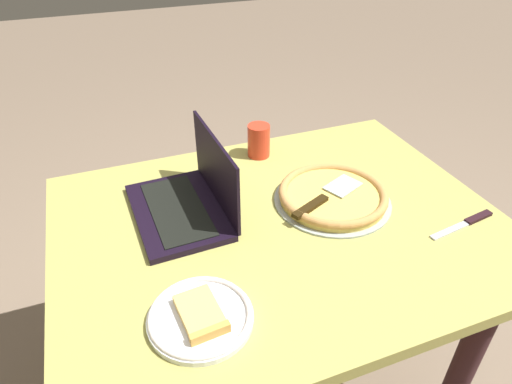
{
  "coord_description": "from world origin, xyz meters",
  "views": [
    {
      "loc": [
        0.4,
        0.85,
        1.49
      ],
      "look_at": [
        0.05,
        -0.06,
        0.81
      ],
      "focal_mm": 31.27,
      "sensor_mm": 36.0,
      "label": 1
    }
  ],
  "objects_px": {
    "dining_table": "(280,250)",
    "pizza_tray": "(333,196)",
    "pizza_plate": "(201,316)",
    "drink_cup": "(259,140)",
    "table_knife": "(468,222)",
    "laptop": "(189,198)"
  },
  "relations": [
    {
      "from": "pizza_plate",
      "to": "laptop",
      "type": "bearing_deg",
      "value": -100.74
    },
    {
      "from": "pizza_plate",
      "to": "dining_table",
      "type": "bearing_deg",
      "value": -139.8
    },
    {
      "from": "pizza_plate",
      "to": "drink_cup",
      "type": "relative_size",
      "value": 2.03
    },
    {
      "from": "laptop",
      "to": "drink_cup",
      "type": "xyz_separation_m",
      "value": [
        -0.29,
        -0.22,
        0.01
      ]
    },
    {
      "from": "dining_table",
      "to": "laptop",
      "type": "distance_m",
      "value": 0.29
    },
    {
      "from": "laptop",
      "to": "pizza_tray",
      "type": "distance_m",
      "value": 0.4
    },
    {
      "from": "dining_table",
      "to": "pizza_plate",
      "type": "height_order",
      "value": "pizza_plate"
    },
    {
      "from": "pizza_plate",
      "to": "table_knife",
      "type": "relative_size",
      "value": 1.01
    },
    {
      "from": "dining_table",
      "to": "pizza_tray",
      "type": "relative_size",
      "value": 3.56
    },
    {
      "from": "dining_table",
      "to": "pizza_tray",
      "type": "distance_m",
      "value": 0.22
    },
    {
      "from": "dining_table",
      "to": "drink_cup",
      "type": "relative_size",
      "value": 10.83
    },
    {
      "from": "dining_table",
      "to": "pizza_tray",
      "type": "xyz_separation_m",
      "value": [
        -0.18,
        -0.04,
        0.12
      ]
    },
    {
      "from": "table_knife",
      "to": "pizza_plate",
      "type": "bearing_deg",
      "value": 4.53
    },
    {
      "from": "laptop",
      "to": "table_knife",
      "type": "distance_m",
      "value": 0.75
    },
    {
      "from": "laptop",
      "to": "pizza_tray",
      "type": "height_order",
      "value": "laptop"
    },
    {
      "from": "table_knife",
      "to": "pizza_tray",
      "type": "bearing_deg",
      "value": -36.77
    },
    {
      "from": "laptop",
      "to": "pizza_tray",
      "type": "relative_size",
      "value": 1.06
    },
    {
      "from": "dining_table",
      "to": "laptop",
      "type": "height_order",
      "value": "laptop"
    },
    {
      "from": "dining_table",
      "to": "pizza_tray",
      "type": "height_order",
      "value": "pizza_tray"
    },
    {
      "from": "pizza_tray",
      "to": "table_knife",
      "type": "xyz_separation_m",
      "value": [
        -0.29,
        0.22,
        -0.02
      ]
    },
    {
      "from": "pizza_plate",
      "to": "drink_cup",
      "type": "distance_m",
      "value": 0.7
    },
    {
      "from": "pizza_tray",
      "to": "drink_cup",
      "type": "relative_size",
      "value": 3.04
    }
  ]
}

